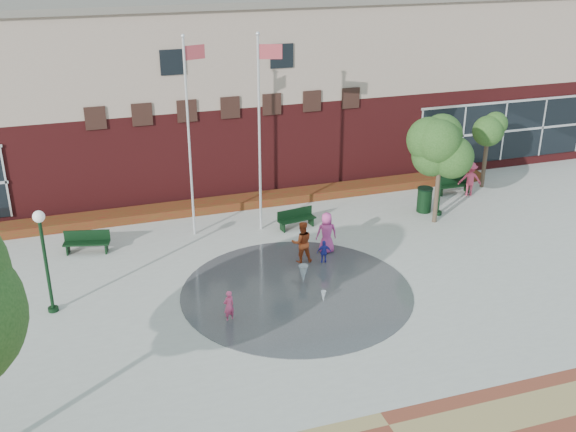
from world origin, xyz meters
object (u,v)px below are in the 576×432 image
object	(u,v)px
bench_left	(87,246)
child_splash	(229,306)
flagpole_left	(189,128)
flagpole_right	(260,125)
trash_can	(424,200)

from	to	relation	value
bench_left	child_splash	size ratio (longest dim) A/B	1.70
flagpole_left	bench_left	xyz separation A→B (m)	(-4.52, -0.46, -4.40)
flagpole_right	bench_left	size ratio (longest dim) A/B	4.44
flagpole_left	bench_left	world-z (taller)	flagpole_left
flagpole_right	trash_can	size ratio (longest dim) A/B	7.16
child_splash	bench_left	bearing A→B (deg)	-78.53
flagpole_left	trash_can	distance (m)	11.37
bench_left	trash_can	distance (m)	15.10
flagpole_right	child_splash	distance (m)	8.61
flagpole_left	bench_left	size ratio (longest dim) A/B	4.43
flagpole_right	trash_can	world-z (taller)	flagpole_right
bench_left	child_splash	bearing A→B (deg)	-44.53
flagpole_right	child_splash	xyz separation A→B (m)	(-3.15, -6.84, -4.17)
bench_left	trash_can	xyz separation A→B (m)	(15.09, -0.42, 0.30)
flagpole_right	trash_can	xyz separation A→B (m)	(7.70, -0.46, -4.12)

